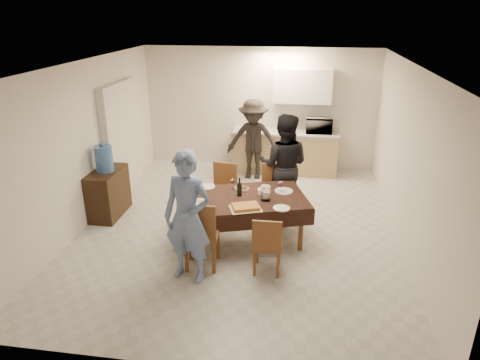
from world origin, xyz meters
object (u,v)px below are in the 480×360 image
object	(u,v)px
wine_bottle	(239,187)
savoury_tart	(246,207)
console	(108,193)
water_jug	(104,159)
person_kitchen	(253,140)
water_pitcher	(266,193)
microwave	(319,126)
person_near	(188,218)
person_far	(284,165)
dining_table	(242,199)

from	to	relation	value
wine_bottle	savoury_tart	xyz separation A→B (m)	(0.15, -0.43, -0.12)
console	water_jug	world-z (taller)	water_jug
water_jug	person_kitchen	bearing A→B (deg)	43.22
water_pitcher	microwave	world-z (taller)	microwave
person_near	water_pitcher	bearing A→B (deg)	59.65
console	person_kitchen	xyz separation A→B (m)	(2.24, 2.11, 0.43)
water_jug	person_far	world-z (taller)	person_far
microwave	water_jug	bearing A→B (deg)	35.58
dining_table	microwave	size ratio (longest dim) A/B	3.93
dining_table	water_pitcher	bearing A→B (deg)	-25.85
dining_table	wine_bottle	distance (m)	0.19
microwave	person_near	size ratio (longest dim) A/B	0.31
water_jug	person_far	bearing A→B (deg)	9.62
water_pitcher	console	bearing A→B (deg)	167.66
savoury_tart	person_kitchen	world-z (taller)	person_kitchen
water_pitcher	person_near	world-z (taller)	person_near
water_pitcher	person_kitchen	distance (m)	2.75
dining_table	console	xyz separation A→B (m)	(-2.39, 0.55, -0.29)
wine_bottle	microwave	xyz separation A→B (m)	(1.23, 3.06, 0.18)
console	water_pitcher	world-z (taller)	water_pitcher
microwave	person_far	world-z (taller)	person_far
microwave	wine_bottle	bearing A→B (deg)	68.14
console	water_pitcher	size ratio (longest dim) A/B	3.97
water_pitcher	person_far	world-z (taller)	person_far
savoury_tart	person_far	bearing A→B (deg)	72.53
wine_bottle	savoury_tart	size ratio (longest dim) A/B	0.67
water_pitcher	person_near	distance (m)	1.35
dining_table	person_near	distance (m)	1.20
water_jug	console	bearing A→B (deg)	90.00
console	water_jug	bearing A→B (deg)	-90.00
savoury_tart	microwave	distance (m)	3.66
savoury_tart	person_near	xyz separation A→B (m)	(-0.65, -0.67, 0.12)
person_far	water_jug	bearing A→B (deg)	15.36
microwave	person_far	xyz separation A→B (m)	(-0.63, -2.06, -0.17)
savoury_tart	person_near	distance (m)	0.94
person_kitchen	dining_table	bearing A→B (deg)	-86.65
water_jug	microwave	bearing A→B (deg)	35.58
water_jug	person_far	xyz separation A→B (m)	(2.94, 0.50, -0.14)
water_jug	person_kitchen	xyz separation A→B (m)	(2.24, 2.11, -0.19)
water_pitcher	person_far	bearing A→B (deg)	79.70
dining_table	savoury_tart	xyz separation A→B (m)	(0.10, -0.38, 0.06)
water_jug	microwave	size ratio (longest dim) A/B	0.80
dining_table	console	world-z (taller)	console
water_pitcher	person_kitchen	size ratio (longest dim) A/B	0.13
savoury_tart	person_near	world-z (taller)	person_near
wine_bottle	water_jug	bearing A→B (deg)	167.95
water_pitcher	person_near	bearing A→B (deg)	-131.99
water_pitcher	person_kitchen	world-z (taller)	person_kitchen
console	savoury_tart	xyz separation A→B (m)	(2.49, -0.93, 0.35)
dining_table	wine_bottle	xyz separation A→B (m)	(-0.05, 0.05, 0.18)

